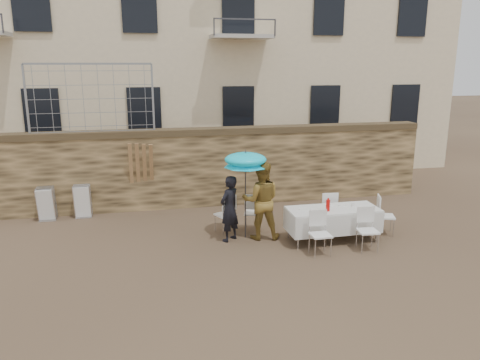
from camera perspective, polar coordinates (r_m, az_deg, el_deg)
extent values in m
plane|color=brown|center=(9.13, 0.51, -12.01)|extent=(80.00, 80.00, 0.00)
cube|color=brown|center=(13.45, -4.22, 1.50)|extent=(13.00, 0.50, 2.20)
imported|color=black|center=(10.74, -1.30, -3.51)|extent=(0.67, 0.65, 1.54)
imported|color=#B38936|center=(10.86, 2.58, -2.51)|extent=(1.01, 0.85, 1.84)
cylinder|color=#3F3F44|center=(10.89, 0.66, -2.79)|extent=(0.03, 0.03, 1.72)
cone|color=#0AD2F5|center=(10.65, 0.68, 2.20)|extent=(1.00, 1.00, 0.22)
cube|color=silver|center=(10.97, 11.30, -3.54)|extent=(2.10, 0.85, 0.05)
cylinder|color=silver|center=(10.45, 7.14, -6.47)|extent=(0.04, 0.04, 0.74)
cylinder|color=silver|center=(11.20, 16.39, -5.52)|extent=(0.04, 0.04, 0.74)
cylinder|color=silver|center=(11.06, 5.95, -5.25)|extent=(0.04, 0.04, 0.74)
cylinder|color=silver|center=(11.78, 14.80, -4.45)|extent=(0.04, 0.04, 0.74)
cylinder|color=red|center=(10.71, 10.67, -3.06)|extent=(0.09, 0.09, 0.26)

